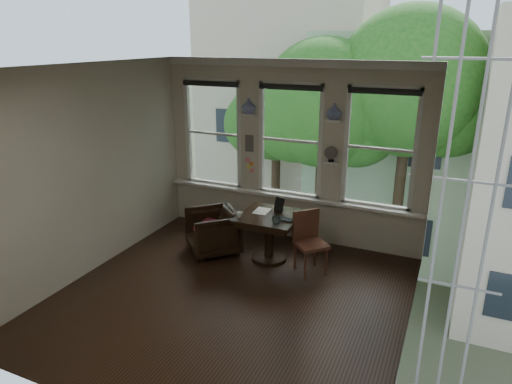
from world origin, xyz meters
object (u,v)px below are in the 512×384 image
at_px(armchair_left, 213,232).
at_px(laptop, 282,220).
at_px(mug, 240,215).
at_px(table, 269,237).
at_px(side_chair_right, 311,244).

bearing_deg(armchair_left, laptop, 44.89).
bearing_deg(armchair_left, mug, 30.59).
bearing_deg(mug, table, 36.58).
distance_m(table, side_chair_right, 0.74).
relative_size(table, mug, 9.42).
relative_size(side_chair_right, laptop, 3.00).
bearing_deg(side_chair_right, table, 123.98).
xyz_separation_m(laptop, mug, (-0.62, -0.13, 0.03)).
bearing_deg(laptop, armchair_left, -166.49).
height_order(side_chair_right, laptop, side_chair_right).
height_order(side_chair_right, mug, side_chair_right).
relative_size(side_chair_right, mug, 9.63).
xyz_separation_m(side_chair_right, mug, (-1.09, -0.13, 0.33)).
height_order(armchair_left, laptop, laptop).
relative_size(armchair_left, side_chair_right, 0.85).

